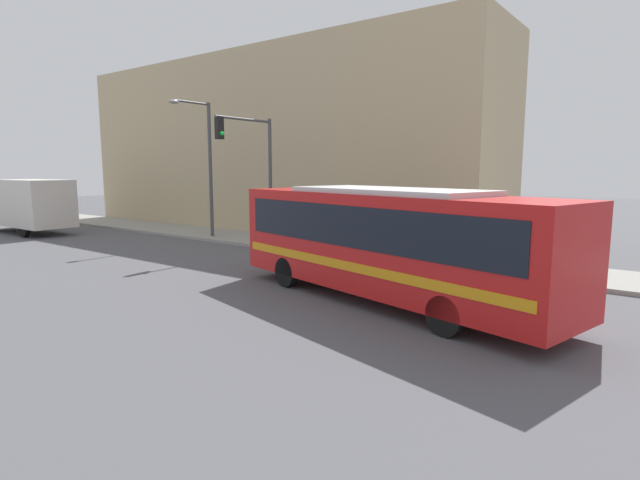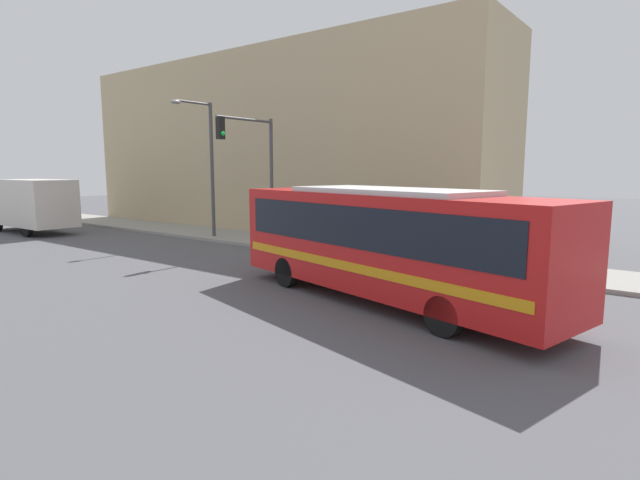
% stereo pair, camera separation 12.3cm
% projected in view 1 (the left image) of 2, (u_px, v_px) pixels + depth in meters
% --- Properties ---
extents(ground_plane, '(120.00, 120.00, 0.00)m').
position_uv_depth(ground_plane, '(409.00, 304.00, 13.31)').
color(ground_plane, '#515156').
extents(sidewalk, '(3.37, 70.00, 0.14)m').
position_uv_depth(sidewalk, '(156.00, 228.00, 30.08)').
color(sidewalk, gray).
rests_on(sidewalk, ground_plane).
extents(building_facade, '(6.00, 27.51, 10.09)m').
position_uv_depth(building_facade, '(272.00, 145.00, 29.98)').
color(building_facade, tan).
rests_on(building_facade, ground_plane).
extents(city_bus, '(4.84, 10.38, 3.07)m').
position_uv_depth(city_bus, '(387.00, 237.00, 13.32)').
color(city_bus, red).
rests_on(city_bus, ground_plane).
extents(delivery_truck, '(2.36, 6.64, 3.01)m').
position_uv_depth(delivery_truck, '(29.00, 204.00, 27.93)').
color(delivery_truck, silver).
rests_on(delivery_truck, ground_plane).
extents(fire_hydrant, '(0.25, 0.34, 0.74)m').
position_uv_depth(fire_hydrant, '(377.00, 248.00, 19.65)').
color(fire_hydrant, '#999999').
rests_on(fire_hydrant, sidewalk).
extents(traffic_light_pole, '(3.28, 0.35, 5.68)m').
position_uv_depth(traffic_light_pole, '(253.00, 159.00, 21.84)').
color(traffic_light_pole, '#47474C').
rests_on(traffic_light_pole, sidewalk).
extents(parking_meter, '(0.14, 0.14, 1.42)m').
position_uv_depth(parking_meter, '(261.00, 223.00, 23.27)').
color(parking_meter, '#47474C').
rests_on(parking_meter, sidewalk).
extents(street_lamp, '(2.45, 0.28, 6.73)m').
position_uv_depth(street_lamp, '(205.00, 157.00, 24.99)').
color(street_lamp, '#47474C').
rests_on(street_lamp, sidewalk).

